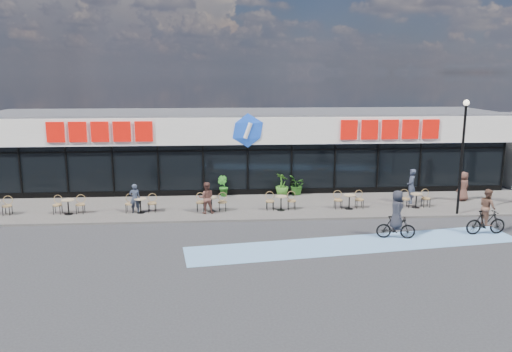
% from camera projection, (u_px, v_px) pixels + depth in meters
% --- Properties ---
extents(ground, '(120.00, 120.00, 0.00)m').
position_uv_depth(ground, '(256.00, 235.00, 21.69)').
color(ground, '#28282B').
rests_on(ground, ground).
extents(sidewalk, '(44.00, 5.00, 0.10)m').
position_uv_depth(sidewalk, '(250.00, 207.00, 26.08)').
color(sidewalk, '#56504C').
rests_on(sidewalk, ground).
extents(bike_lane, '(14.17, 4.13, 0.01)m').
position_uv_depth(bike_lane, '(356.00, 244.00, 20.50)').
color(bike_lane, '#6592BF').
rests_on(bike_lane, ground).
extents(building, '(30.60, 6.57, 4.75)m').
position_uv_depth(building, '(245.00, 148.00, 30.92)').
color(building, black).
rests_on(building, ground).
extents(lamp_post, '(0.28, 0.28, 5.57)m').
position_uv_depth(lamp_post, '(463.00, 148.00, 23.95)').
color(lamp_post, black).
rests_on(lamp_post, sidewalk).
extents(bistro_set_1, '(1.54, 0.62, 0.90)m').
position_uv_depth(bistro_set_1, '(69.00, 205.00, 24.50)').
color(bistro_set_1, tan).
rests_on(bistro_set_1, sidewalk).
extents(bistro_set_2, '(1.54, 0.62, 0.90)m').
position_uv_depth(bistro_set_2, '(141.00, 203.00, 24.74)').
color(bistro_set_2, tan).
rests_on(bistro_set_2, sidewalk).
extents(bistro_set_3, '(1.54, 0.62, 0.90)m').
position_uv_depth(bistro_set_3, '(211.00, 202.00, 24.98)').
color(bistro_set_3, tan).
rests_on(bistro_set_3, sidewalk).
extents(bistro_set_4, '(1.54, 0.62, 0.90)m').
position_uv_depth(bistro_set_4, '(281.00, 201.00, 25.23)').
color(bistro_set_4, tan).
rests_on(bistro_set_4, sidewalk).
extents(bistro_set_5, '(1.54, 0.62, 0.90)m').
position_uv_depth(bistro_set_5, '(349.00, 200.00, 25.47)').
color(bistro_set_5, tan).
rests_on(bistro_set_5, sidewalk).
extents(bistro_set_6, '(1.54, 0.62, 0.90)m').
position_uv_depth(bistro_set_6, '(416.00, 199.00, 25.71)').
color(bistro_set_6, tan).
rests_on(bistro_set_6, sidewalk).
extents(potted_plant_left, '(0.81, 0.80, 1.14)m').
position_uv_depth(potted_plant_left, '(223.00, 186.00, 28.02)').
color(potted_plant_left, '#27691E').
rests_on(potted_plant_left, sidewalk).
extents(potted_plant_mid, '(0.95, 1.08, 1.13)m').
position_uv_depth(potted_plant_mid, '(297.00, 185.00, 28.33)').
color(potted_plant_mid, '#235317').
rests_on(potted_plant_mid, sidewalk).
extents(potted_plant_right, '(1.02, 1.02, 1.30)m').
position_uv_depth(potted_plant_right, '(282.00, 185.00, 28.06)').
color(potted_plant_right, '#34681D').
rests_on(potted_plant_right, sidewalk).
extents(patron_left, '(0.58, 0.43, 1.47)m').
position_uv_depth(patron_left, '(135.00, 198.00, 24.63)').
color(patron_left, '#2C3345').
rests_on(patron_left, sidewalk).
extents(patron_right, '(0.78, 0.62, 1.57)m').
position_uv_depth(patron_right, '(206.00, 198.00, 24.53)').
color(patron_right, brown).
rests_on(patron_right, sidewalk).
extents(pedestrian_a, '(0.59, 0.76, 1.85)m').
position_uv_depth(pedestrian_a, '(411.00, 186.00, 26.45)').
color(pedestrian_a, '#2E3547').
rests_on(pedestrian_a, sidewalk).
extents(pedestrian_c, '(0.91, 0.75, 1.59)m').
position_uv_depth(pedestrian_c, '(463.00, 186.00, 26.95)').
color(pedestrian_c, '#4F3128').
rests_on(pedestrian_c, sidewalk).
extents(cyclist_a, '(1.69, 0.89, 2.10)m').
position_uv_depth(cyclist_a, '(396.00, 219.00, 21.06)').
color(cyclist_a, black).
rests_on(cyclist_a, ground).
extents(cyclist_b, '(1.82, 0.80, 2.03)m').
position_uv_depth(cyclist_b, '(487.00, 216.00, 21.61)').
color(cyclist_b, black).
rests_on(cyclist_b, ground).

